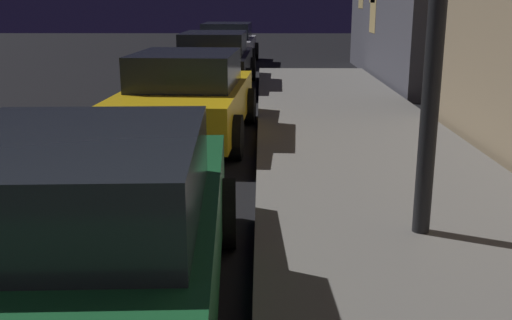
# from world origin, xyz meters

# --- Properties ---
(car_green) EXTENTS (2.21, 4.44, 1.43)m
(car_green) POSITION_xyz_m (2.85, 3.01, 0.70)
(car_green) COLOR #19592D
(car_green) RESTS_ON ground
(car_yellow_cab) EXTENTS (2.22, 4.28, 1.43)m
(car_yellow_cab) POSITION_xyz_m (2.85, 8.91, 0.70)
(car_yellow_cab) COLOR gold
(car_yellow_cab) RESTS_ON ground
(car_black) EXTENTS (2.10, 4.28, 1.43)m
(car_black) POSITION_xyz_m (2.85, 14.83, 0.72)
(car_black) COLOR black
(car_black) RESTS_ON ground
(car_silver) EXTENTS (2.21, 4.16, 1.43)m
(car_silver) POSITION_xyz_m (2.85, 20.75, 0.72)
(car_silver) COLOR #B7B7BF
(car_silver) RESTS_ON ground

